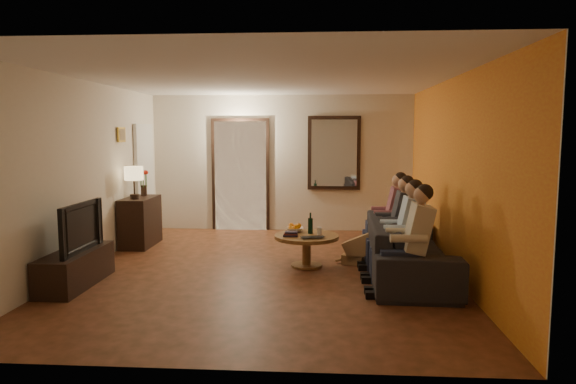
# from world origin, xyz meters

# --- Properties ---
(floor) EXTENTS (5.00, 6.00, 0.01)m
(floor) POSITION_xyz_m (0.00, 0.00, 0.00)
(floor) COLOR #422711
(floor) RESTS_ON ground
(ceiling) EXTENTS (5.00, 6.00, 0.01)m
(ceiling) POSITION_xyz_m (0.00, 0.00, 2.60)
(ceiling) COLOR white
(ceiling) RESTS_ON back_wall
(back_wall) EXTENTS (5.00, 0.02, 2.60)m
(back_wall) POSITION_xyz_m (0.00, 3.00, 1.30)
(back_wall) COLOR beige
(back_wall) RESTS_ON floor
(front_wall) EXTENTS (5.00, 0.02, 2.60)m
(front_wall) POSITION_xyz_m (0.00, -3.00, 1.30)
(front_wall) COLOR beige
(front_wall) RESTS_ON floor
(left_wall) EXTENTS (0.02, 6.00, 2.60)m
(left_wall) POSITION_xyz_m (-2.50, 0.00, 1.30)
(left_wall) COLOR beige
(left_wall) RESTS_ON floor
(right_wall) EXTENTS (0.02, 6.00, 2.60)m
(right_wall) POSITION_xyz_m (2.50, 0.00, 1.30)
(right_wall) COLOR beige
(right_wall) RESTS_ON floor
(orange_accent) EXTENTS (0.01, 6.00, 2.60)m
(orange_accent) POSITION_xyz_m (2.49, 0.00, 1.30)
(orange_accent) COLOR orange
(orange_accent) RESTS_ON right_wall
(kitchen_doorway) EXTENTS (1.00, 0.06, 2.10)m
(kitchen_doorway) POSITION_xyz_m (-0.80, 2.98, 1.05)
(kitchen_doorway) COLOR #FFE0A5
(kitchen_doorway) RESTS_ON floor
(door_trim) EXTENTS (1.12, 0.04, 2.22)m
(door_trim) POSITION_xyz_m (-0.80, 2.97, 1.05)
(door_trim) COLOR black
(door_trim) RESTS_ON floor
(fridge_glimpse) EXTENTS (0.45, 0.03, 1.70)m
(fridge_glimpse) POSITION_xyz_m (-0.55, 2.98, 0.90)
(fridge_glimpse) COLOR silver
(fridge_glimpse) RESTS_ON floor
(mirror_frame) EXTENTS (1.00, 0.05, 1.40)m
(mirror_frame) POSITION_xyz_m (1.00, 2.96, 1.50)
(mirror_frame) COLOR black
(mirror_frame) RESTS_ON back_wall
(mirror_glass) EXTENTS (0.86, 0.02, 1.26)m
(mirror_glass) POSITION_xyz_m (1.00, 2.93, 1.50)
(mirror_glass) COLOR white
(mirror_glass) RESTS_ON back_wall
(white_door) EXTENTS (0.06, 0.85, 2.04)m
(white_door) POSITION_xyz_m (-2.46, 2.30, 1.02)
(white_door) COLOR white
(white_door) RESTS_ON floor
(framed_art) EXTENTS (0.03, 0.28, 0.24)m
(framed_art) POSITION_xyz_m (-2.47, 1.30, 1.85)
(framed_art) COLOR #B28C33
(framed_art) RESTS_ON left_wall
(art_canvas) EXTENTS (0.01, 0.22, 0.18)m
(art_canvas) POSITION_xyz_m (-2.46, 1.30, 1.85)
(art_canvas) COLOR brown
(art_canvas) RESTS_ON left_wall
(dresser) EXTENTS (0.45, 0.91, 0.81)m
(dresser) POSITION_xyz_m (-2.25, 1.43, 0.41)
(dresser) COLOR black
(dresser) RESTS_ON floor
(table_lamp) EXTENTS (0.30, 0.30, 0.54)m
(table_lamp) POSITION_xyz_m (-2.25, 1.21, 1.08)
(table_lamp) COLOR beige
(table_lamp) RESTS_ON dresser
(flower_vase) EXTENTS (0.14, 0.14, 0.44)m
(flower_vase) POSITION_xyz_m (-2.25, 1.65, 1.03)
(flower_vase) COLOR red
(flower_vase) RESTS_ON dresser
(tv_stand) EXTENTS (0.45, 1.30, 0.43)m
(tv_stand) POSITION_xyz_m (-2.25, -0.86, 0.22)
(tv_stand) COLOR black
(tv_stand) RESTS_ON floor
(tv) EXTENTS (1.04, 0.14, 0.60)m
(tv) POSITION_xyz_m (-2.25, -0.86, 0.73)
(tv) COLOR black
(tv) RESTS_ON tv_stand
(sofa) EXTENTS (2.55, 1.08, 0.73)m
(sofa) POSITION_xyz_m (1.91, -0.14, 0.37)
(sofa) COLOR black
(sofa) RESTS_ON floor
(person_a) EXTENTS (0.60, 0.40, 1.20)m
(person_a) POSITION_xyz_m (1.81, -1.04, 0.60)
(person_a) COLOR tan
(person_a) RESTS_ON sofa
(person_b) EXTENTS (0.60, 0.40, 1.20)m
(person_b) POSITION_xyz_m (1.81, -0.44, 0.60)
(person_b) COLOR tan
(person_b) RESTS_ON sofa
(person_c) EXTENTS (0.60, 0.40, 1.20)m
(person_c) POSITION_xyz_m (1.81, 0.16, 0.60)
(person_c) COLOR tan
(person_c) RESTS_ON sofa
(person_d) EXTENTS (0.60, 0.40, 1.20)m
(person_d) POSITION_xyz_m (1.81, 0.76, 0.60)
(person_d) COLOR tan
(person_d) RESTS_ON sofa
(dog) EXTENTS (0.61, 0.40, 0.56)m
(dog) POSITION_xyz_m (1.32, 0.38, 0.28)
(dog) COLOR #997E46
(dog) RESTS_ON floor
(coffee_table) EXTENTS (0.97, 0.97, 0.45)m
(coffee_table) POSITION_xyz_m (0.57, 0.25, 0.23)
(coffee_table) COLOR brown
(coffee_table) RESTS_ON floor
(bowl) EXTENTS (0.26, 0.26, 0.06)m
(bowl) POSITION_xyz_m (0.39, 0.47, 0.48)
(bowl) COLOR white
(bowl) RESTS_ON coffee_table
(oranges) EXTENTS (0.20, 0.20, 0.08)m
(oranges) POSITION_xyz_m (0.39, 0.47, 0.55)
(oranges) COLOR orange
(oranges) RESTS_ON bowl
(wine_bottle) EXTENTS (0.07, 0.07, 0.31)m
(wine_bottle) POSITION_xyz_m (0.62, 0.35, 0.60)
(wine_bottle) COLOR black
(wine_bottle) RESTS_ON coffee_table
(wine_glass) EXTENTS (0.06, 0.06, 0.10)m
(wine_glass) POSITION_xyz_m (0.75, 0.30, 0.50)
(wine_glass) COLOR silver
(wine_glass) RESTS_ON coffee_table
(book_stack) EXTENTS (0.20, 0.15, 0.07)m
(book_stack) POSITION_xyz_m (0.35, 0.15, 0.48)
(book_stack) COLOR black
(book_stack) RESTS_ON coffee_table
(laptop) EXTENTS (0.37, 0.29, 0.03)m
(laptop) POSITION_xyz_m (0.67, -0.03, 0.46)
(laptop) COLOR black
(laptop) RESTS_ON coffee_table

